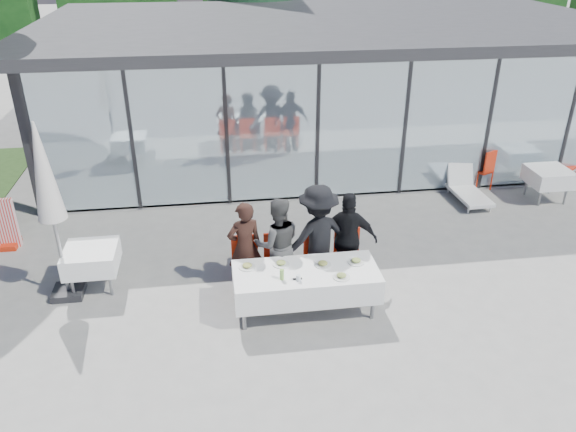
# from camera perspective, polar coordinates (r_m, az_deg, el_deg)

# --- Properties ---
(ground) EXTENTS (90.00, 90.00, 0.00)m
(ground) POSITION_cam_1_polar(r_m,az_deg,el_deg) (9.19, 1.14, -9.28)
(ground) COLOR gray
(ground) RESTS_ON ground
(pavilion) EXTENTS (14.80, 8.80, 3.44)m
(pavilion) POSITION_cam_1_polar(r_m,az_deg,el_deg) (16.15, 3.73, 15.13)
(pavilion) COLOR gray
(pavilion) RESTS_ON ground
(dining_table) EXTENTS (2.26, 0.96, 0.75)m
(dining_table) POSITION_cam_1_polar(r_m,az_deg,el_deg) (8.83, 1.82, -6.72)
(dining_table) COLOR white
(dining_table) RESTS_ON ground
(diner_a) EXTENTS (0.72, 0.72, 1.61)m
(diner_a) POSITION_cam_1_polar(r_m,az_deg,el_deg) (9.25, -4.41, -3.16)
(diner_a) COLOR black
(diner_a) RESTS_ON ground
(diner_chair_a) EXTENTS (0.44, 0.44, 0.97)m
(diner_chair_a) POSITION_cam_1_polar(r_m,az_deg,el_deg) (9.38, -4.35, -4.62)
(diner_chair_a) COLOR #B9230C
(diner_chair_a) RESTS_ON ground
(diner_b) EXTENTS (0.82, 0.82, 1.64)m
(diner_b) POSITION_cam_1_polar(r_m,az_deg,el_deg) (9.28, -1.08, -2.85)
(diner_b) COLOR #494949
(diner_b) RESTS_ON ground
(diner_chair_b) EXTENTS (0.44, 0.44, 0.97)m
(diner_chair_b) POSITION_cam_1_polar(r_m,az_deg,el_deg) (9.42, -1.05, -4.39)
(diner_chair_b) COLOR #B9230C
(diner_chair_b) RESTS_ON ground
(diner_c) EXTENTS (1.46, 1.46, 1.82)m
(diner_c) POSITION_cam_1_polar(r_m,az_deg,el_deg) (9.33, 3.04, -2.09)
(diner_c) COLOR black
(diner_c) RESTS_ON ground
(diner_chair_c) EXTENTS (0.44, 0.44, 0.97)m
(diner_chair_c) POSITION_cam_1_polar(r_m,az_deg,el_deg) (9.51, 3.00, -4.08)
(diner_chair_c) COLOR #B9230C
(diner_chair_c) RESTS_ON ground
(diner_d) EXTENTS (1.20, 1.20, 1.66)m
(diner_d) POSITION_cam_1_polar(r_m,az_deg,el_deg) (9.48, 6.14, -2.30)
(diner_d) COLOR black
(diner_d) RESTS_ON ground
(diner_chair_d) EXTENTS (0.44, 0.44, 0.97)m
(diner_chair_d) POSITION_cam_1_polar(r_m,az_deg,el_deg) (9.61, 6.07, -3.84)
(diner_chair_d) COLOR #B9230C
(diner_chair_d) RESTS_ON ground
(plate_a) EXTENTS (0.26, 0.26, 0.07)m
(plate_a) POSITION_cam_1_polar(r_m,az_deg,el_deg) (8.80, -4.17, -5.10)
(plate_a) COLOR silver
(plate_a) RESTS_ON dining_table
(plate_b) EXTENTS (0.26, 0.26, 0.07)m
(plate_b) POSITION_cam_1_polar(r_m,az_deg,el_deg) (8.84, -0.70, -4.84)
(plate_b) COLOR silver
(plate_b) RESTS_ON dining_table
(plate_c) EXTENTS (0.26, 0.26, 0.07)m
(plate_c) POSITION_cam_1_polar(r_m,az_deg,el_deg) (8.85, 3.56, -4.87)
(plate_c) COLOR silver
(plate_c) RESTS_ON dining_table
(plate_d) EXTENTS (0.26, 0.26, 0.07)m
(plate_d) POSITION_cam_1_polar(r_m,az_deg,el_deg) (8.97, 6.93, -4.56)
(plate_d) COLOR silver
(plate_d) RESTS_ON dining_table
(plate_extra) EXTENTS (0.26, 0.26, 0.07)m
(plate_extra) POSITION_cam_1_polar(r_m,az_deg,el_deg) (8.58, 5.45, -6.09)
(plate_extra) COLOR silver
(plate_extra) RESTS_ON dining_table
(juice_bottle) EXTENTS (0.06, 0.06, 0.17)m
(juice_bottle) POSITION_cam_1_polar(r_m,az_deg,el_deg) (8.47, -0.63, -5.97)
(juice_bottle) COLOR #74A745
(juice_bottle) RESTS_ON dining_table
(drinking_glasses) EXTENTS (0.07, 0.07, 0.10)m
(drinking_glasses) POSITION_cam_1_polar(r_m,az_deg,el_deg) (8.45, 1.06, -6.30)
(drinking_glasses) COLOR silver
(drinking_glasses) RESTS_ON dining_table
(folded_eyeglasses) EXTENTS (0.14, 0.03, 0.01)m
(folded_eyeglasses) POSITION_cam_1_polar(r_m,az_deg,el_deg) (8.51, 0.97, -6.40)
(folded_eyeglasses) COLOR black
(folded_eyeglasses) RESTS_ON dining_table
(spare_table_left) EXTENTS (0.86, 0.86, 0.74)m
(spare_table_left) POSITION_cam_1_polar(r_m,az_deg,el_deg) (9.95, -19.33, -4.10)
(spare_table_left) COLOR white
(spare_table_left) RESTS_ON ground
(spare_table_right) EXTENTS (0.86, 0.86, 0.74)m
(spare_table_right) POSITION_cam_1_polar(r_m,az_deg,el_deg) (13.81, 24.94, 3.64)
(spare_table_right) COLOR white
(spare_table_right) RESTS_ON ground
(spare_chair_a) EXTENTS (0.62, 0.62, 0.97)m
(spare_chair_a) POSITION_cam_1_polar(r_m,az_deg,el_deg) (14.95, 26.13, 4.99)
(spare_chair_a) COLOR #B9230C
(spare_chair_a) RESTS_ON ground
(spare_chair_b) EXTENTS (0.59, 0.59, 0.97)m
(spare_chair_b) POSITION_cam_1_polar(r_m,az_deg,el_deg) (13.88, 19.47, 4.69)
(spare_chair_b) COLOR #B9230C
(spare_chair_b) RESTS_ON ground
(market_umbrella) EXTENTS (0.50, 0.50, 3.00)m
(market_umbrella) POSITION_cam_1_polar(r_m,az_deg,el_deg) (9.26, -23.36, 2.90)
(market_umbrella) COLOR black
(market_umbrella) RESTS_ON ground
(lounger) EXTENTS (0.64, 1.35, 0.72)m
(lounger) POSITION_cam_1_polar(r_m,az_deg,el_deg) (13.29, 17.67, 2.69)
(lounger) COLOR silver
(lounger) RESTS_ON ground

